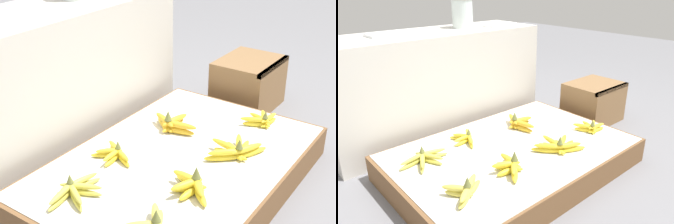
% 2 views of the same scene
% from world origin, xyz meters
% --- Properties ---
extents(ground_plane, '(10.00, 10.00, 0.00)m').
position_xyz_m(ground_plane, '(0.00, 0.00, 0.00)').
color(ground_plane, slate).
extents(display_platform, '(1.29, 0.87, 0.15)m').
position_xyz_m(display_platform, '(0.00, 0.00, 0.07)').
color(display_platform, brown).
rests_on(display_platform, ground_plane).
extents(back_vendor_table, '(1.46, 0.47, 0.69)m').
position_xyz_m(back_vendor_table, '(-0.03, 0.74, 0.35)').
color(back_vendor_table, beige).
rests_on(back_vendor_table, ground_plane).
extents(wooden_crate, '(0.39, 0.32, 0.29)m').
position_xyz_m(wooden_crate, '(0.93, 0.13, 0.15)').
color(wooden_crate, olive).
rests_on(wooden_crate, ground_plane).
extents(banana_bunch_front_left, '(0.19, 0.16, 0.10)m').
position_xyz_m(banana_bunch_front_left, '(-0.45, -0.20, 0.18)').
color(banana_bunch_front_left, '#DBCC4C').
rests_on(banana_bunch_front_left, display_platform).
extents(banana_bunch_front_midleft, '(0.16, 0.22, 0.11)m').
position_xyz_m(banana_bunch_front_midleft, '(-0.18, -0.18, 0.18)').
color(banana_bunch_front_midleft, yellow).
rests_on(banana_bunch_front_midleft, display_platform).
extents(banana_bunch_front_midright, '(0.26, 0.22, 0.10)m').
position_xyz_m(banana_bunch_front_midright, '(0.16, -0.19, 0.17)').
color(banana_bunch_front_midright, yellow).
rests_on(banana_bunch_front_midright, display_platform).
extents(banana_bunch_front_right, '(0.16, 0.15, 0.08)m').
position_xyz_m(banana_bunch_front_right, '(0.49, -0.16, 0.17)').
color(banana_bunch_front_right, yellow).
rests_on(banana_bunch_front_right, display_platform).
extents(banana_bunch_middle_left, '(0.27, 0.17, 0.08)m').
position_xyz_m(banana_bunch_middle_left, '(-0.45, 0.17, 0.17)').
color(banana_bunch_middle_left, gold).
rests_on(banana_bunch_middle_left, display_platform).
extents(banana_bunch_middle_midleft, '(0.16, 0.20, 0.08)m').
position_xyz_m(banana_bunch_middle_midleft, '(-0.16, 0.22, 0.17)').
color(banana_bunch_middle_midleft, yellow).
rests_on(banana_bunch_middle_midleft, display_platform).
extents(banana_bunch_middle_midright, '(0.17, 0.25, 0.11)m').
position_xyz_m(banana_bunch_middle_midright, '(0.20, 0.16, 0.18)').
color(banana_bunch_middle_midright, gold).
rests_on(banana_bunch_middle_midright, display_platform).
extents(glass_jar, '(0.15, 0.15, 0.20)m').
position_xyz_m(glass_jar, '(0.22, 0.75, 0.79)').
color(glass_jar, silver).
rests_on(glass_jar, back_vendor_table).
extents(foam_tray_white, '(0.24, 0.14, 0.02)m').
position_xyz_m(foam_tray_white, '(0.48, 0.68, 0.70)').
color(foam_tray_white, white).
rests_on(foam_tray_white, back_vendor_table).
extents(foam_tray_dark, '(0.29, 0.15, 0.02)m').
position_xyz_m(foam_tray_dark, '(-0.28, 0.76, 0.70)').
color(foam_tray_dark, white).
rests_on(foam_tray_dark, back_vendor_table).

